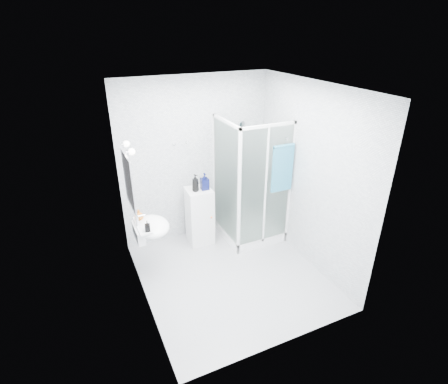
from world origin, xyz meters
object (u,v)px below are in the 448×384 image
storage_cabinet (200,216)px  shower_enclosure (248,214)px  hand_towel (282,167)px  shampoo_bottle_b (205,181)px  wall_basin (150,227)px  soap_dispenser_orange (139,215)px  shampoo_bottle_a (195,183)px  soap_dispenser_black (147,226)px

storage_cabinet → shower_enclosure: bearing=-15.1°
hand_towel → shampoo_bottle_b: size_ratio=2.73×
hand_towel → shampoo_bottle_b: (-0.98, 0.61, -0.29)m
shower_enclosure → shampoo_bottle_b: bearing=162.0°
hand_towel → wall_basin: bearing=177.5°
wall_basin → soap_dispenser_orange: 0.22m
wall_basin → hand_towel: bearing=-2.5°
shampoo_bottle_b → wall_basin: bearing=-152.1°
wall_basin → shower_enclosure: bearing=10.8°
shampoo_bottle_a → soap_dispenser_orange: size_ratio=1.77×
soap_dispenser_black → storage_cabinet: bearing=37.4°
shower_enclosure → storage_cabinet: size_ratio=2.15×
soap_dispenser_orange → hand_towel: bearing=-6.0°
shampoo_bottle_b → soap_dispenser_orange: shampoo_bottle_b is taller
shower_enclosure → shampoo_bottle_b: size_ratio=7.59×
shower_enclosure → wall_basin: shower_enclosure is taller
shower_enclosure → soap_dispenser_black: (-1.72, -0.51, 0.49)m
shampoo_bottle_a → shampoo_bottle_b: size_ratio=1.03×
soap_dispenser_orange → soap_dispenser_black: 0.33m
storage_cabinet → soap_dispenser_black: size_ratio=6.46×
wall_basin → soap_dispenser_black: 0.24m
wall_basin → shampoo_bottle_b: 1.16m
storage_cabinet → shampoo_bottle_b: (0.09, -0.03, 0.60)m
wall_basin → soap_dispenser_black: (-0.07, -0.19, 0.14)m
shampoo_bottle_a → soap_dispenser_black: shampoo_bottle_a is taller
wall_basin → storage_cabinet: size_ratio=0.60×
shampoo_bottle_b → soap_dispenser_black: 1.29m
wall_basin → soap_dispenser_orange: soap_dispenser_orange is taller
wall_basin → shampoo_bottle_a: (0.85, 0.53, 0.27)m
wall_basin → soap_dispenser_orange: size_ratio=3.65×
shower_enclosure → shampoo_bottle_a: 1.04m
wall_basin → soap_dispenser_orange: (-0.10, 0.13, 0.14)m
shower_enclosure → wall_basin: 1.72m
soap_dispenser_orange → shower_enclosure: bearing=5.9°
shampoo_bottle_a → soap_dispenser_black: size_ratio=1.89×
storage_cabinet → shampoo_bottle_b: shampoo_bottle_b is taller
hand_towel → storage_cabinet: bearing=149.0°
shampoo_bottle_b → hand_towel: bearing=-32.1°
storage_cabinet → soap_dispenser_black: soap_dispenser_black is taller
shower_enclosure → soap_dispenser_orange: bearing=-174.1°
shampoo_bottle_b → soap_dispenser_black: bearing=-146.0°
soap_dispenser_black → shampoo_bottle_a: bearing=38.1°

